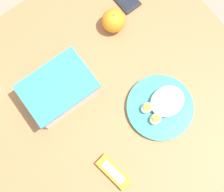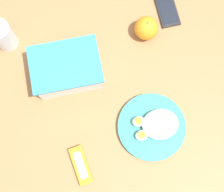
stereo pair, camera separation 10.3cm
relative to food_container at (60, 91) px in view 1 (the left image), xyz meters
name	(u,v)px [view 1 (the left image)]	position (x,y,z in m)	size (l,w,h in m)	color
ground_plane	(111,123)	(0.13, -0.09, -0.76)	(10.00, 10.00, 0.00)	gray
table	(110,99)	(0.13, -0.09, -0.13)	(0.97, 0.94, 0.71)	#996B42
food_container	(60,91)	(0.00, 0.00, 0.00)	(0.22, 0.16, 0.11)	white
orange_fruit	(114,21)	(0.29, 0.10, 0.00)	(0.08, 0.08, 0.08)	orange
rice_plate	(162,106)	(0.24, -0.24, -0.03)	(0.23, 0.23, 0.05)	teal
candy_bar	(114,172)	(-0.01, -0.31, -0.04)	(0.06, 0.13, 0.02)	orange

